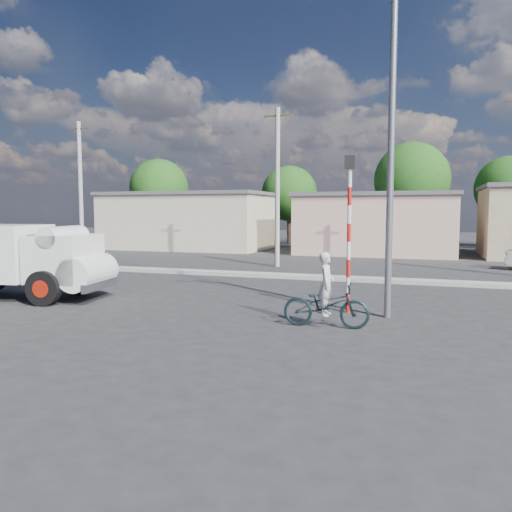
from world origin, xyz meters
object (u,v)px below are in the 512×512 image
(cyclist, at_px, (326,296))
(truck, at_px, (20,258))
(bicycle, at_px, (326,305))
(traffic_pole, at_px, (349,220))
(streetlight, at_px, (385,130))

(cyclist, bearing_deg, truck, 82.33)
(truck, height_order, bicycle, truck)
(traffic_pole, height_order, streetlight, streetlight)
(bicycle, bearing_deg, truck, 82.33)
(bicycle, xyz_separation_m, streetlight, (1.18, 1.66, 4.41))
(bicycle, bearing_deg, cyclist, -0.00)
(traffic_pole, bearing_deg, streetlight, -17.73)
(truck, relative_size, bicycle, 2.88)
(bicycle, bearing_deg, traffic_pole, -10.26)
(cyclist, height_order, streetlight, streetlight)
(bicycle, height_order, streetlight, streetlight)
(truck, relative_size, streetlight, 0.67)
(truck, xyz_separation_m, bicycle, (10.21, -0.78, -0.78))
(bicycle, height_order, traffic_pole, traffic_pole)
(streetlight, bearing_deg, truck, -175.57)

